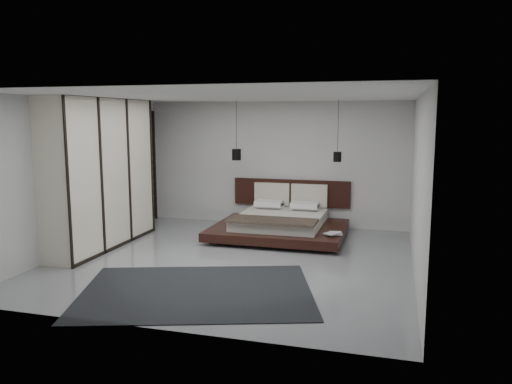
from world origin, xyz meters
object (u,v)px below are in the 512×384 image
(pendant_left, at_px, (236,154))
(lattice_screen, at_px, (146,167))
(pendant_right, at_px, (337,157))
(wardrobe, at_px, (100,172))
(bed, at_px, (281,223))
(rug, at_px, (197,291))

(pendant_left, bearing_deg, lattice_screen, 176.69)
(pendant_right, height_order, wardrobe, wardrobe)
(pendant_right, bearing_deg, bed, -159.56)
(pendant_right, distance_m, wardrobe, 4.71)
(lattice_screen, xyz_separation_m, wardrobe, (0.25, -2.27, 0.13))
(bed, xyz_separation_m, pendant_left, (-1.09, 0.41, 1.37))
(bed, height_order, pendant_right, pendant_right)
(bed, bearing_deg, lattice_screen, 170.89)
(pendant_right, bearing_deg, rug, -110.33)
(lattice_screen, xyz_separation_m, rug, (2.95, -4.15, -1.29))
(lattice_screen, bearing_deg, wardrobe, -83.68)
(pendant_left, distance_m, pendant_right, 2.18)
(bed, height_order, rug, bed)
(rug, bearing_deg, wardrobe, 145.17)
(lattice_screen, xyz_separation_m, pendant_right, (4.44, -0.13, 0.35))
(rug, bearing_deg, bed, 83.72)
(pendant_left, relative_size, wardrobe, 0.44)
(pendant_right, relative_size, rug, 0.39)
(rug, bearing_deg, pendant_right, 69.67)
(bed, xyz_separation_m, pendant_right, (1.09, 0.41, 1.37))
(lattice_screen, distance_m, pendant_right, 4.46)
(bed, bearing_deg, wardrobe, -150.79)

